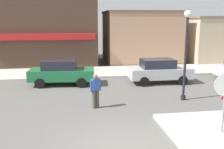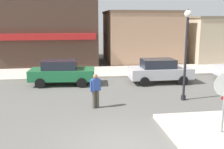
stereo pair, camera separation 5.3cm
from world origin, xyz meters
name	(u,v)px [view 2 (the right image)]	position (x,y,z in m)	size (l,w,h in m)	color
kerb_far	(94,72)	(0.00, 12.35, 0.07)	(80.00, 4.00, 0.15)	beige
lamp_post	(186,42)	(3.98, 4.78, 2.96)	(0.36, 0.36, 4.54)	black
parked_car_nearest	(62,72)	(-2.29, 9.00, 0.81)	(4.14, 2.15, 1.56)	#1E6B3D
parked_car_second	(159,71)	(3.95, 8.57, 0.81)	(4.01, 1.90, 1.56)	#B7B7BC
pedestrian_crossing_near	(96,90)	(-0.57, 4.20, 0.87)	(0.54, 0.34, 1.61)	#4C473D
building_corner_shop	(44,19)	(-4.18, 18.23, 4.13)	(9.76, 8.23, 8.26)	#473328
building_storefront_left_near	(141,37)	(4.93, 17.30, 2.42)	(6.79, 5.82, 4.84)	tan
building_storefront_left_mid	(223,38)	(13.68, 17.58, 2.18)	(8.93, 7.35, 4.35)	tan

